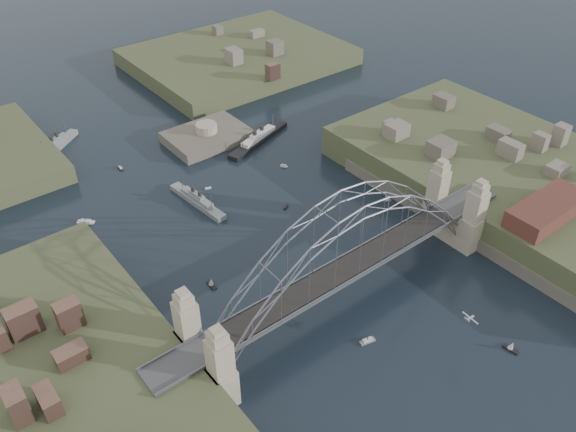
# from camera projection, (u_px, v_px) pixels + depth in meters

# --- Properties ---
(ground) EXTENTS (500.00, 500.00, 0.00)m
(ground) POSITION_uv_depth(u_px,v_px,m) (344.00, 300.00, 114.26)
(ground) COLOR black
(ground) RESTS_ON ground
(bridge) EXTENTS (84.00, 13.80, 24.60)m
(bridge) POSITION_uv_depth(u_px,v_px,m) (348.00, 252.00, 106.79)
(bridge) COLOR #464648
(bridge) RESTS_ON ground
(shore_east) EXTENTS (50.50, 90.00, 12.00)m
(shore_east) POSITION_uv_depth(u_px,v_px,m) (518.00, 189.00, 141.32)
(shore_east) COLOR #41492B
(shore_east) RESTS_ON ground
(headland_ne) EXTENTS (70.00, 55.00, 9.50)m
(headland_ne) POSITION_uv_depth(u_px,v_px,m) (238.00, 62.00, 207.16)
(headland_ne) COLOR #41492B
(headland_ne) RESTS_ON ground
(fort_island) EXTENTS (22.00, 16.00, 9.40)m
(fort_island) POSITION_uv_depth(u_px,v_px,m) (208.00, 142.00, 164.10)
(fort_island) COLOR #564F43
(fort_island) RESTS_ON ground
(wharf_shed) EXTENTS (20.00, 8.00, 4.00)m
(wharf_shed) POSITION_uv_depth(u_px,v_px,m) (547.00, 210.00, 121.15)
(wharf_shed) COLOR #592D26
(wharf_shed) RESTS_ON shore_east
(naval_cruiser_near) EXTENTS (4.42, 19.36, 5.76)m
(naval_cruiser_near) POSITION_uv_depth(u_px,v_px,m) (197.00, 201.00, 139.28)
(naval_cruiser_near) COLOR gray
(naval_cruiser_near) RESTS_ON ground
(naval_cruiser_far) EXTENTS (15.97, 13.14, 6.16)m
(naval_cruiser_far) POSITION_uv_depth(u_px,v_px,m) (57.00, 146.00, 159.79)
(naval_cruiser_far) COLOR gray
(naval_cruiser_far) RESTS_ON ground
(ocean_liner) EXTENTS (23.97, 10.82, 5.93)m
(ocean_liner) POSITION_uv_depth(u_px,v_px,m) (259.00, 139.00, 162.86)
(ocean_liner) COLOR black
(ocean_liner) RESTS_ON ground
(aeroplane) EXTENTS (1.85, 3.47, 0.50)m
(aeroplane) POSITION_uv_depth(u_px,v_px,m) (469.00, 318.00, 99.25)
(aeroplane) COLOR silver
(small_boat_a) EXTENTS (1.06, 2.85, 2.38)m
(small_boat_a) POSITION_uv_depth(u_px,v_px,m) (211.00, 283.00, 116.83)
(small_boat_a) COLOR silver
(small_boat_a) RESTS_ON ground
(small_boat_b) EXTENTS (1.88, 1.46, 0.45)m
(small_boat_b) POSITION_uv_depth(u_px,v_px,m) (286.00, 207.00, 138.52)
(small_boat_b) COLOR silver
(small_boat_b) RESTS_ON ground
(small_boat_c) EXTENTS (3.12, 1.63, 1.43)m
(small_boat_c) POSITION_uv_depth(u_px,v_px,m) (367.00, 341.00, 105.54)
(small_boat_c) COLOR silver
(small_boat_c) RESTS_ON ground
(small_boat_d) EXTENTS (1.61, 1.94, 1.43)m
(small_boat_d) POSITION_uv_depth(u_px,v_px,m) (284.00, 166.00, 152.87)
(small_boat_d) COLOR silver
(small_boat_d) RESTS_ON ground
(small_boat_e) EXTENTS (3.74, 3.72, 1.43)m
(small_boat_e) POSITION_uv_depth(u_px,v_px,m) (86.00, 222.00, 133.71)
(small_boat_e) COLOR silver
(small_boat_e) RESTS_ON ground
(small_boat_f) EXTENTS (1.63, 1.00, 0.45)m
(small_boat_f) POSITION_uv_depth(u_px,v_px,m) (208.00, 188.00, 144.81)
(small_boat_f) COLOR silver
(small_boat_f) RESTS_ON ground
(small_boat_g) EXTENTS (1.36, 3.00, 2.38)m
(small_boat_g) POSITION_uv_depth(u_px,v_px,m) (511.00, 347.00, 103.81)
(small_boat_g) COLOR silver
(small_boat_g) RESTS_ON ground
(small_boat_h) EXTENTS (0.73, 2.19, 1.43)m
(small_boat_h) POSITION_uv_depth(u_px,v_px,m) (120.00, 168.00, 151.99)
(small_boat_h) COLOR silver
(small_boat_h) RESTS_ON ground
(small_boat_i) EXTENTS (2.11, 1.62, 2.38)m
(small_boat_i) POSITION_uv_depth(u_px,v_px,m) (387.00, 198.00, 140.22)
(small_boat_i) COLOR silver
(small_boat_i) RESTS_ON ground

